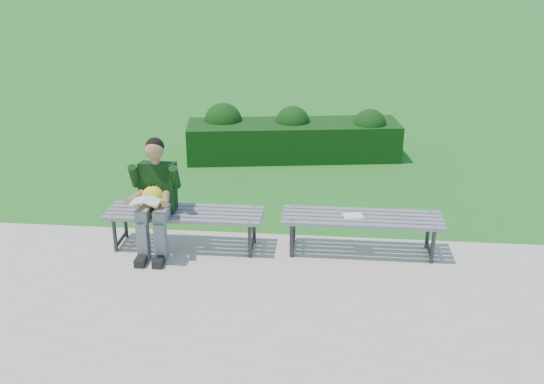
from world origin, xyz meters
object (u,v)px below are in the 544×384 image
at_px(bench_right, 362,221).
at_px(seated_boy, 155,194).
at_px(bench_left, 185,216).
at_px(paper_sheet, 353,216).
at_px(hedge, 291,136).

bearing_deg(bench_right, seated_boy, -176.26).
distance_m(bench_left, bench_right, 2.03).
bearing_deg(bench_right, paper_sheet, 180.00).
relative_size(hedge, paper_sheet, 14.59).
distance_m(hedge, bench_left, 3.61).
relative_size(hedge, bench_right, 1.99).
xyz_separation_m(hedge, seated_boy, (-1.30, -3.57, 0.35)).
bearing_deg(bench_left, bench_right, 1.63).
relative_size(bench_left, paper_sheet, 7.33).
xyz_separation_m(seated_boy, paper_sheet, (2.22, 0.15, -0.24)).
bearing_deg(hedge, paper_sheet, -74.81).
bearing_deg(paper_sheet, seated_boy, -176.09).
distance_m(bench_left, seated_boy, 0.43).
relative_size(bench_right, paper_sheet, 7.33).
distance_m(seated_boy, paper_sheet, 2.24).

